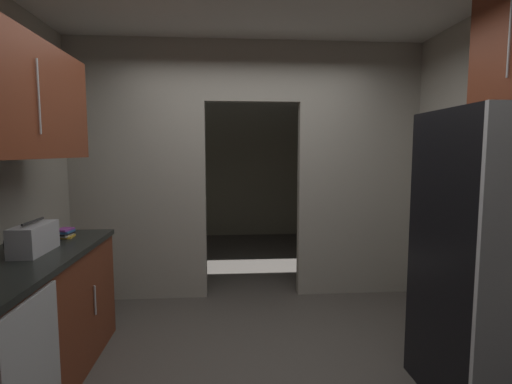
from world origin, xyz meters
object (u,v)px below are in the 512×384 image
(dishwasher, at_px, (33,380))
(book_stack, at_px, (64,233))
(refrigerator, at_px, (496,259))
(boombox, at_px, (34,239))

(dishwasher, height_order, book_stack, book_stack)
(refrigerator, height_order, boombox, refrigerator)
(boombox, xyz_separation_m, book_stack, (0.01, 0.45, -0.06))
(book_stack, bearing_deg, refrigerator, -16.13)
(dishwasher, height_order, boombox, boombox)
(book_stack, bearing_deg, boombox, -91.32)
(refrigerator, bearing_deg, dishwasher, -173.80)
(boombox, bearing_deg, dishwasher, -66.96)
(boombox, bearing_deg, refrigerator, -7.63)
(dishwasher, xyz_separation_m, book_stack, (-0.28, 1.13, 0.52))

